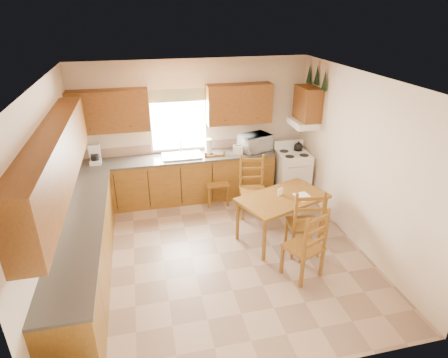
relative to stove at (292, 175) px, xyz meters
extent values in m
plane|color=#9B7F68|center=(-1.88, -1.63, -0.45)|extent=(4.50, 4.50, 0.00)
plane|color=#9E6937|center=(-1.88, -1.63, 2.25)|extent=(4.50, 4.50, 0.00)
plane|color=beige|center=(-4.13, -1.63, 0.90)|extent=(4.50, 4.50, 0.00)
plane|color=beige|center=(0.37, -1.63, 0.90)|extent=(4.50, 4.50, 0.00)
plane|color=beige|center=(-1.88, 0.62, 0.90)|extent=(4.50, 4.50, 0.00)
plane|color=beige|center=(-1.88, -3.88, 0.90)|extent=(4.50, 4.50, 0.00)
cube|color=brown|center=(-2.25, 0.32, -0.01)|extent=(3.75, 0.60, 0.88)
cube|color=brown|center=(-3.83, -1.78, -0.01)|extent=(0.60, 3.60, 0.88)
cube|color=#45403A|center=(-2.25, 0.32, 0.45)|extent=(3.75, 0.63, 0.04)
cube|color=#45403A|center=(-3.83, -1.78, 0.45)|extent=(0.63, 3.60, 0.04)
cube|color=#9A7A68|center=(-2.25, 0.61, 0.56)|extent=(3.75, 0.01, 0.18)
cube|color=brown|center=(-3.43, 0.45, 1.41)|extent=(1.41, 0.33, 0.75)
cube|color=brown|center=(-1.02, 0.45, 1.41)|extent=(1.25, 0.33, 0.75)
cube|color=brown|center=(-3.96, -1.78, 1.41)|extent=(0.33, 3.60, 0.75)
cube|color=brown|center=(0.20, 0.02, 1.45)|extent=(0.33, 0.62, 0.62)
cube|color=silver|center=(0.15, 0.02, 1.07)|extent=(0.44, 0.62, 0.12)
cube|color=silver|center=(-2.18, 0.59, 1.10)|extent=(1.13, 0.02, 1.18)
cube|color=white|center=(-2.18, 0.58, 1.10)|extent=(1.05, 0.01, 1.10)
cube|color=#4F6439|center=(-2.18, 0.56, 1.60)|extent=(1.19, 0.01, 0.24)
cube|color=silver|center=(-2.18, 0.32, 0.49)|extent=(0.75, 0.45, 0.04)
cone|color=black|center=(0.33, -0.30, 1.93)|extent=(0.22, 0.22, 0.36)
cone|color=black|center=(0.33, 0.02, 1.97)|extent=(0.22, 0.22, 0.36)
cone|color=black|center=(0.33, 0.34, 1.93)|extent=(0.22, 0.22, 0.36)
cube|color=silver|center=(0.00, 0.00, 0.00)|extent=(0.64, 0.66, 0.90)
cube|color=silver|center=(-3.77, 0.34, 0.65)|extent=(0.23, 0.27, 0.35)
cylinder|color=white|center=(-1.65, 0.35, 0.62)|extent=(0.17, 0.17, 0.30)
cube|color=silver|center=(-1.08, 0.24, 0.55)|extent=(0.23, 0.18, 0.16)
imported|color=silver|center=(-0.72, 0.32, 0.64)|extent=(0.66, 0.57, 0.33)
cube|color=brown|center=(-0.77, -1.40, -0.07)|extent=(1.61, 1.26, 0.76)
cube|color=brown|center=(-0.58, -1.85, 0.11)|extent=(0.53, 0.51, 1.13)
cube|color=brown|center=(-0.83, -2.40, 0.11)|extent=(0.61, 0.59, 1.11)
cube|color=brown|center=(-1.56, 0.01, 0.05)|extent=(0.43, 0.41, 1.01)
cube|color=brown|center=(-1.01, -0.57, 0.11)|extent=(0.53, 0.51, 1.11)
cube|color=white|center=(-0.44, -1.47, 0.31)|extent=(0.27, 0.33, 0.00)
cube|color=white|center=(-0.79, -1.33, 0.37)|extent=(0.09, 0.05, 0.12)
camera|label=1|loc=(-2.91, -6.40, 3.14)|focal=30.00mm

